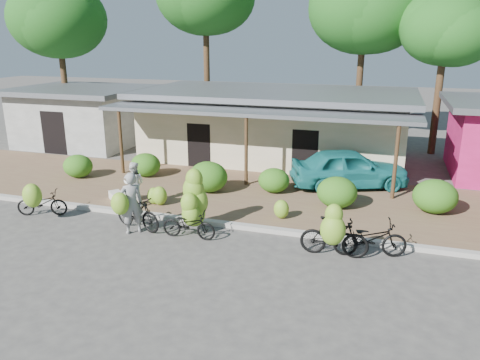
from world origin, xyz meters
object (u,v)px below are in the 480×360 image
object	(u,v)px
bike_far_left	(40,201)
bystander	(134,184)
sack_far	(116,196)
tree_back_left	(56,17)
bike_center	(192,209)
bike_left	(135,211)
bike_far_right	(370,238)
teal_van	(349,168)
tree_near_right	(442,28)
tree_center_right	(361,7)
vendor	(131,203)
bike_right	(334,234)
sack_near	(127,196)

from	to	relation	value
bike_far_left	bystander	xyz separation A→B (m)	(2.60, 1.68, 0.35)
sack_far	tree_back_left	bearing A→B (deg)	133.64
tree_back_left	bike_center	xyz separation A→B (m)	(13.48, -11.96, -6.07)
bike_far_left	bike_left	world-z (taller)	bike_left
bike_center	bystander	world-z (taller)	bike_center
bike_far_right	teal_van	size ratio (longest dim) A/B	0.46
tree_near_right	bike_far_right	bearing A→B (deg)	-99.72
tree_center_right	bike_center	xyz separation A→B (m)	(-3.52, -15.46, -6.55)
bike_far_right	sack_far	xyz separation A→B (m)	(-8.96, 1.66, -0.26)
tree_back_left	bike_far_right	xyz separation A→B (m)	(18.71, -11.89, -6.36)
bike_left	bike_center	bearing A→B (deg)	-65.06
bike_left	bike_far_right	xyz separation A→B (m)	(7.05, 0.33, -0.10)
tree_center_right	vendor	size ratio (longest dim) A/B	5.01
tree_back_left	bike_center	distance (m)	19.02
bike_right	bike_far_right	xyz separation A→B (m)	(0.94, 0.46, -0.20)
tree_center_right	bike_far_left	world-z (taller)	tree_center_right
teal_van	bystander	bearing A→B (deg)	99.72
sack_far	bike_far_left	bearing A→B (deg)	-130.34
tree_near_right	sack_near	bearing A→B (deg)	-133.16
sack_near	vendor	bearing A→B (deg)	-55.93
tree_near_right	bike_right	distance (m)	15.24
bike_far_right	sack_far	size ratio (longest dim) A/B	2.79
sack_far	bystander	xyz separation A→B (m)	(0.93, -0.29, 0.65)
bike_right	bystander	size ratio (longest dim) A/B	1.19
bike_left	sack_near	distance (m)	2.64
bike_left	vendor	world-z (taller)	vendor
bike_left	bystander	distance (m)	1.99
tree_near_right	bystander	distance (m)	16.70
bike_center	bike_far_left	bearing A→B (deg)	90.21
sack_far	vendor	distance (m)	3.01
sack_near	teal_van	world-z (taller)	teal_van
tree_center_right	bike_left	distance (m)	17.92
bike_center	bike_far_right	size ratio (longest dim) A/B	0.97
tree_back_left	bike_left	size ratio (longest dim) A/B	4.76
bike_far_right	bystander	size ratio (longest dim) A/B	1.33
tree_near_right	bike_right	xyz separation A→B (m)	(-3.23, -13.84, -5.50)
teal_van	tree_center_right	bearing A→B (deg)	-18.92
tree_near_right	bike_center	distance (m)	16.34
bike_left	tree_near_right	bearing A→B (deg)	-17.30
tree_near_right	bike_center	size ratio (longest dim) A/B	3.90
bike_far_left	teal_van	size ratio (longest dim) A/B	0.39
tree_back_left	tree_near_right	world-z (taller)	tree_back_left
vendor	bike_right	bearing A→B (deg)	139.98
bike_left	sack_far	world-z (taller)	bike_left
bike_far_right	vendor	distance (m)	7.05
tree_near_right	sack_near	xyz separation A→B (m)	(-10.88, -11.60, -5.94)
teal_van	sack_near	bearing A→B (deg)	95.36
tree_back_left	sack_near	xyz separation A→B (m)	(10.12, -10.10, -6.61)
bike_far_left	tree_center_right	bearing A→B (deg)	-48.22
bike_right	bike_far_right	size ratio (longest dim) A/B	0.90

